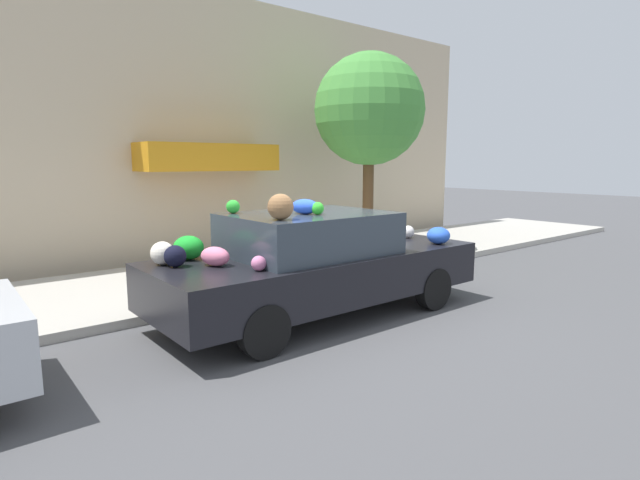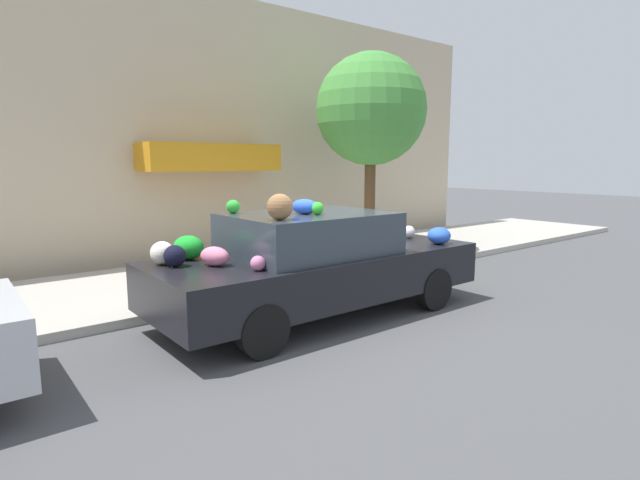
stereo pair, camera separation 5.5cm
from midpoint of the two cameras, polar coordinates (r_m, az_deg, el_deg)
The scene contains 6 objects.
ground_plane at distance 6.91m, azimuth -0.07°, elevation -8.59°, with size 60.00×60.00×0.00m, color #4C4C4F.
sidewalk_curb at distance 9.08m, azimuth -10.87°, elevation -4.07°, with size 24.00×3.20×0.13m.
building_facade at distance 10.90m, azimuth -16.84°, elevation 12.14°, with size 18.00×1.20×5.59m.
street_tree at distance 11.15m, azimuth 5.51°, elevation 14.54°, with size 2.39×2.39×4.27m.
fire_hydrant at distance 9.20m, azimuth 4.20°, elevation -1.17°, with size 0.20×0.20×0.70m.
art_car at distance 6.71m, azimuth -0.70°, elevation -2.64°, with size 4.59×1.79×1.72m.
Camera 1 is at (-4.17, -5.11, 2.08)m, focal length 28.00 mm.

